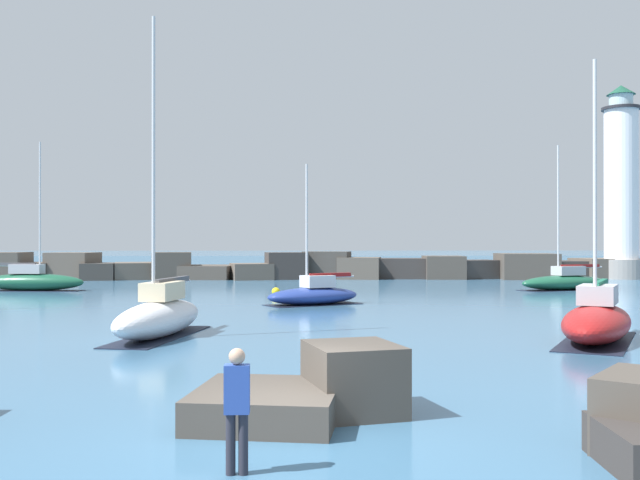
% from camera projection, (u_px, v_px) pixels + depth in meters
% --- Properties ---
extents(ground_plane, '(600.00, 600.00, 0.00)m').
position_uv_depth(ground_plane, '(288.00, 440.00, 11.89)').
color(ground_plane, '#3D6B8E').
extents(open_sea_beyond, '(400.00, 116.00, 0.01)m').
position_uv_depth(open_sea_beyond, '(290.00, 262.00, 125.34)').
color(open_sea_beyond, '#2D5B7F').
rests_on(open_sea_beyond, ground).
extents(breakwater_jetty, '(65.08, 7.05, 2.51)m').
position_uv_depth(breakwater_jetty, '(286.00, 268.00, 65.44)').
color(breakwater_jetty, '#383330').
rests_on(breakwater_jetty, ground).
extents(lighthouse, '(4.06, 4.06, 17.90)m').
position_uv_depth(lighthouse, '(621.00, 192.00, 65.73)').
color(lighthouse, gray).
rests_on(lighthouse, ground).
extents(foreground_rocks, '(16.27, 5.85, 1.34)m').
position_uv_depth(foreground_rocks, '(222.00, 415.00, 11.69)').
color(foreground_rocks, '#4C443D').
rests_on(foreground_rocks, ground).
extents(sailboat_moored_0, '(5.72, 4.33, 7.51)m').
position_uv_depth(sailboat_moored_0, '(314.00, 294.00, 38.10)').
color(sailboat_moored_0, navy).
rests_on(sailboat_moored_0, ground).
extents(sailboat_moored_2, '(5.06, 6.76, 9.35)m').
position_uv_depth(sailboat_moored_2, '(597.00, 320.00, 23.86)').
color(sailboat_moored_2, maroon).
rests_on(sailboat_moored_2, ground).
extents(sailboat_moored_3, '(7.41, 4.38, 10.13)m').
position_uv_depth(sailboat_moored_3, '(565.00, 281.00, 49.92)').
color(sailboat_moored_3, '#195138').
rests_on(sailboat_moored_3, ground).
extents(sailboat_moored_5, '(7.46, 2.52, 10.29)m').
position_uv_depth(sailboat_moored_5, '(32.00, 281.00, 49.10)').
color(sailboat_moored_5, '#195138').
rests_on(sailboat_moored_5, ground).
extents(sailboat_moored_6, '(3.08, 6.78, 11.14)m').
position_uv_depth(sailboat_moored_6, '(159.00, 315.00, 25.06)').
color(sailboat_moored_6, white).
rests_on(sailboat_moored_6, ground).
extents(mooring_buoy_orange_near, '(0.52, 0.52, 0.72)m').
position_uv_depth(mooring_buoy_orange_near, '(276.00, 292.00, 44.54)').
color(mooring_buoy_orange_near, yellow).
rests_on(mooring_buoy_orange_near, ground).
extents(person_on_rocks, '(0.36, 0.24, 1.80)m').
position_uv_depth(person_on_rocks, '(237.00, 403.00, 10.13)').
color(person_on_rocks, '#282833').
rests_on(person_on_rocks, ground).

